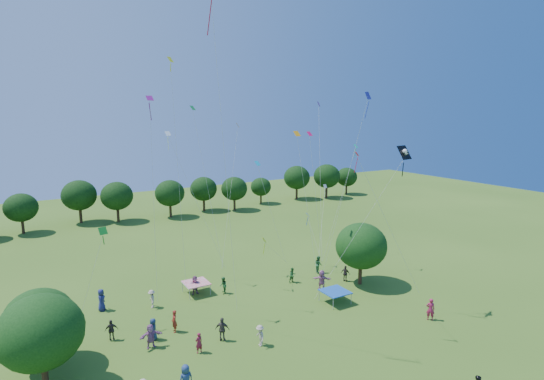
{
  "coord_description": "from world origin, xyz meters",
  "views": [
    {
      "loc": [
        -15.43,
        -12.4,
        16.44
      ],
      "look_at": [
        0.0,
        14.0,
        11.0
      ],
      "focal_mm": 28.0,
      "sensor_mm": 36.0,
      "label": 1
    }
  ],
  "objects": [
    {
      "name": "crowd_person_14",
      "position": [
        10.28,
        21.88,
        0.9
      ],
      "size": [
        0.68,
        0.98,
        1.81
      ],
      "primitive_type": "imported",
      "rotation": [
        0.0,
        0.0,
        1.33
      ],
      "color": "#2A6336",
      "rests_on": "ground"
    },
    {
      "name": "small_kite_9",
      "position": [
        3.91,
        28.57,
        12.36
      ],
      "size": [
        4.54,
        5.04,
        14.26
      ],
      "color": "orange"
    },
    {
      "name": "small_kite_4",
      "position": [
        10.47,
        23.98,
        5.14
      ],
      "size": [
        0.51,
        3.0,
        4.67
      ],
      "color": "#1339C6"
    },
    {
      "name": "crowd_person_10",
      "position": [
        -4.03,
        14.35,
        0.9
      ],
      "size": [
        1.13,
        1.02,
        1.8
      ],
      "primitive_type": "imported",
      "rotation": [
        0.0,
        0.0,
        2.5
      ],
      "color": "#48413A",
      "rests_on": "ground"
    },
    {
      "name": "treeline",
      "position": [
        -1.73,
        55.43,
        4.09
      ],
      "size": [
        88.01,
        8.77,
        6.77
      ],
      "color": "#422B19",
      "rests_on": "ground"
    },
    {
      "name": "small_kite_11",
      "position": [
        -0.33,
        27.73,
        13.55
      ],
      "size": [
        1.72,
        3.86,
        16.03
      ],
      "color": "#178031"
    },
    {
      "name": "tent_blue",
      "position": [
        7.19,
        15.23,
        1.04
      ],
      "size": [
        2.2,
        2.2,
        1.1
      ],
      "color": "#194FA6",
      "rests_on": "ground"
    },
    {
      "name": "tent_red_stripe",
      "position": [
        -2.73,
        23.31,
        1.04
      ],
      "size": [
        2.2,
        2.2,
        1.1
      ],
      "color": "red",
      "rests_on": "ground"
    },
    {
      "name": "small_kite_7",
      "position": [
        4.49,
        23.46,
        9.9
      ],
      "size": [
        3.45,
        0.64,
        10.73
      ],
      "color": "#0EA7D5"
    },
    {
      "name": "crowd_person_15",
      "position": [
        -7.09,
        22.44,
        0.8
      ],
      "size": [
        0.56,
        1.08,
        1.59
      ],
      "primitive_type": "imported",
      "rotation": [
        0.0,
        0.0,
        4.62
      ],
      "color": "#B19B8E",
      "rests_on": "ground"
    },
    {
      "name": "crowd_person_1",
      "position": [
        11.84,
        8.81,
        0.92
      ],
      "size": [
        0.8,
        0.79,
        1.83
      ],
      "primitive_type": "imported",
      "rotation": [
        0.0,
        0.0,
        2.38
      ],
      "color": "#9E1C44",
      "rests_on": "ground"
    },
    {
      "name": "small_kite_13",
      "position": [
        13.82,
        26.91,
        14.13
      ],
      "size": [
        4.43,
        6.97,
        16.66
      ],
      "color": "#83157E"
    },
    {
      "name": "near_tree_west",
      "position": [
        -15.55,
        14.33,
        3.86
      ],
      "size": [
        4.9,
        4.9,
        6.07
      ],
      "color": "#422B19",
      "rests_on": "ground"
    },
    {
      "name": "small_kite_8",
      "position": [
        9.44,
        22.14,
        11.85
      ],
      "size": [
        2.07,
        0.56,
        13.5
      ],
      "color": "#F20E51"
    },
    {
      "name": "red_high_kite",
      "position": [
        -4.14,
        14.13,
        20.01
      ],
      "size": [
        2.72,
        2.32,
        23.8
      ],
      "color": "red"
    },
    {
      "name": "small_kite_1",
      "position": [
        6.46,
        19.82,
        12.31
      ],
      "size": [
        1.51,
        2.29,
        13.68
      ],
      "color": "orange"
    },
    {
      "name": "crowd_person_17",
      "position": [
        7.91,
        18.15,
        0.96
      ],
      "size": [
        1.8,
        1.62,
        1.92
      ],
      "primitive_type": "imported",
      "rotation": [
        0.0,
        0.0,
        2.46
      ],
      "color": "#AA6394",
      "rests_on": "ground"
    },
    {
      "name": "crowd_person_8",
      "position": [
        6.45,
        21.0,
        0.76
      ],
      "size": [
        0.79,
        0.49,
        1.52
      ],
      "primitive_type": "imported",
      "rotation": [
        0.0,
        0.0,
        0.11
      ],
      "color": "#2A642B",
      "rests_on": "ground"
    },
    {
      "name": "small_kite_2",
      "position": [
        -4.58,
        22.02,
        15.9
      ],
      "size": [
        0.98,
        0.59,
        19.7
      ],
      "color": "yellow"
    },
    {
      "name": "pirate_kite",
      "position": [
        10.85,
        11.66,
        13.25
      ],
      "size": [
        7.25,
        3.31,
        12.69
      ],
      "color": "black"
    },
    {
      "name": "small_kite_12",
      "position": [
        8.09,
        13.96,
        14.77
      ],
      "size": [
        0.48,
        5.51,
        16.91
      ],
      "color": "#1314C2"
    },
    {
      "name": "near_tree_east",
      "position": [
        12.02,
        17.38,
        3.88
      ],
      "size": [
        4.98,
        4.98,
        6.13
      ],
      "color": "#422B19",
      "rests_on": "ground"
    },
    {
      "name": "small_kite_14",
      "position": [
        -2.71,
        26.76,
        11.84
      ],
      "size": [
        4.84,
        2.66,
        13.61
      ],
      "color": "white"
    },
    {
      "name": "small_kite_6",
      "position": [
        14.41,
        26.55,
        6.68
      ],
      "size": [
        5.11,
        5.6,
        6.94
      ],
      "color": "silver"
    },
    {
      "name": "crowd_person_11",
      "position": [
        -2.85,
        23.27,
        0.87
      ],
      "size": [
        1.63,
        0.59,
        1.75
      ],
      "primitive_type": "imported",
      "rotation": [
        0.0,
        0.0,
        6.28
      ],
      "color": "#824C6C",
      "rests_on": "ground"
    },
    {
      "name": "crowd_person_3",
      "position": [
        -1.97,
        12.34,
        0.79
      ],
      "size": [
        0.57,
        1.07,
        1.57
      ],
      "primitive_type": "imported",
      "rotation": [
        0.0,
        0.0,
        4.6
      ],
      "color": "#AE9D8B",
      "rests_on": "ground"
    },
    {
      "name": "crowd_person_16",
      "position": [
        11.18,
        18.58,
        0.8
      ],
      "size": [
        0.8,
        1.03,
        1.61
      ],
      "primitive_type": "imported",
      "rotation": [
        0.0,
        0.0,
        2.03
      ],
      "color": "#372F2C",
      "rests_on": "ground"
    },
    {
      "name": "small_kite_5",
      "position": [
        -6.85,
        20.87,
        14.01
      ],
      "size": [
        0.56,
        0.5,
        16.59
      ],
      "color": "#86167B"
    },
    {
      "name": "crowd_person_2",
      "position": [
        -0.57,
        22.01,
        0.8
      ],
      "size": [
        0.66,
        0.88,
        1.59
      ],
      "primitive_type": "imported",
      "rotation": [
        0.0,
        0.0,
        4.38
      ],
      "color": "#275D2B",
      "rests_on": "ground"
    },
    {
      "name": "crowd_person_7",
      "position": [
        -6.68,
        17.4,
        0.86
      ],
      "size": [
        0.47,
        0.68,
        1.73
      ],
      "primitive_type": "imported",
      "rotation": [
        0.0,
        0.0,
        4.63
      ],
      "color": "maroon",
      "rests_on": "ground"
    },
    {
      "name": "small_kite_10",
      "position": [
        3.6,
        21.19,
        4.39
      ],
      "size": [
        4.17,
        2.37,
        3.82
      ],
      "color": "#CFF215"
    },
    {
      "name": "crowd_person_5",
      "position": [
        -8.82,
        16.09,
        0.88
      ],
      "size": [
        1.66,
        0.63,
        1.76
      ],
      "primitive_type": "imported",
      "rotation": [
        0.0,
        0.0,
        0.02
      ],
      "color": "#96578C",
      "rests_on": "ground"
    },
    {
      "name": "crowd_person_4",
      "position": [
        -11.05,
        18.57,
        0.79
      ],
      "size": [
        0.99,
        0.57,
        1.59
      ],
      "primitive_type": "imported",
      "rotation": [
        0.0,
        0.0,
        2.97
      ],
      "color": "#3D3230",
      "rests_on": "ground"
    },
    {
      "name": "small_kite_3",
      "position": [
        -11.05,
        20.8,
        7.06
      ],
      "size": [
        2.28,
        0.78,
        6.77
      ],
      "color": "#188421"
    },
    {
      "name": "small_kite_15",
      "position": [
        13.71,
        21.48,
        10.69
      ],
      "size": [
        4.24,
        0.54,
        12.09
      ],
      "color": "#0BB08A"
    },
    {
      "name": "small_kite_0",
      "position": [
        6.97,
        10.47,
        10.18
      ],
      "size": [
        8.21,
        0.7,
        12.57
      ],
      "color": "red"
    },
    {
      "name": "near_tree_north",
      "position": [
        -15.56,
        17.34,
        3.34
      ],
      "size": [
        4.4,
        4.4,
        5.32
      ],
      "color": "#422B19",
      "rests_on": "ground"
    },
    {
      "name": "crowd_person_12",
      "position": [
        -8.38,
        17.07,
        0.83
      ],
      "size": [
        0.6,
        0.89,
        1.66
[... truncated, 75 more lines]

